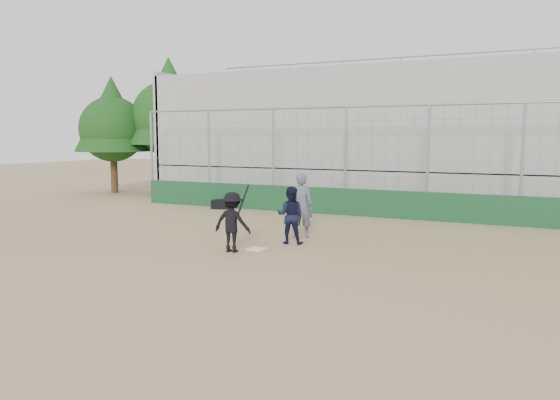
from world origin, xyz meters
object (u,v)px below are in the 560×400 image
at_px(batter_at_plate, 232,222).
at_px(catcher_crouched, 290,225).
at_px(equipment_bag, 222,205).
at_px(umpire, 301,208).

height_order(batter_at_plate, catcher_crouched, batter_at_plate).
distance_m(batter_at_plate, equipment_bag, 8.36).
xyz_separation_m(batter_at_plate, equipment_bag, (-4.61, 6.95, -0.58)).
distance_m(umpire, equipment_bag, 6.95).
xyz_separation_m(batter_at_plate, umpire, (0.77, 2.60, 0.09)).
relative_size(catcher_crouched, equipment_bag, 1.18).
bearing_deg(batter_at_plate, umpire, 73.44).
relative_size(umpire, equipment_bag, 1.87).
height_order(batter_at_plate, equipment_bag, batter_at_plate).
distance_m(catcher_crouched, equipment_bag, 7.70).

